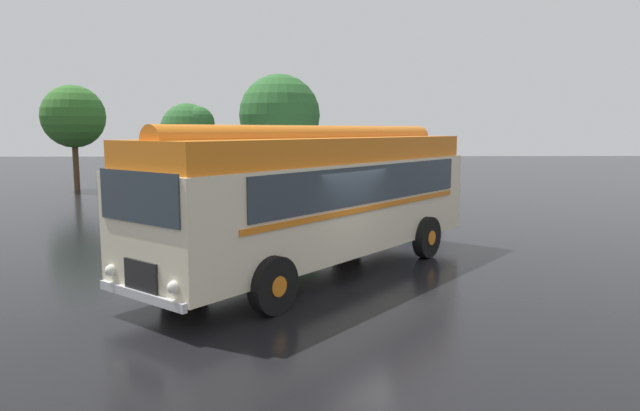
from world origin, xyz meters
name	(u,v)px	position (x,y,z in m)	size (l,w,h in m)	color
ground_plane	(335,280)	(0.00, 0.00, 0.00)	(120.00, 120.00, 0.00)	black
vintage_bus	(321,193)	(-0.29, 0.83, 1.89)	(8.30, 9.33, 3.49)	beige
car_near_left	(241,184)	(-3.73, 14.37, 0.85)	(2.11, 4.28, 1.66)	#B7BABF
car_mid_left	(304,184)	(-0.76, 14.34, 0.85)	(2.28, 4.35, 1.66)	silver
car_mid_right	(356,184)	(1.70, 14.05, 0.85)	(2.13, 4.28, 1.66)	silver
car_far_right	(417,184)	(4.58, 14.08, 0.85)	(2.01, 4.23, 1.66)	navy
tree_far_left	(74,117)	(-13.67, 19.97, 4.08)	(3.48, 3.48, 5.86)	#4C3823
tree_left_of_centre	(190,129)	(-6.92, 18.44, 3.40)	(2.96, 2.92, 4.79)	#4C3823
tree_centre	(282,116)	(-1.98, 18.66, 4.10)	(4.38, 4.38, 6.36)	#4C3823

